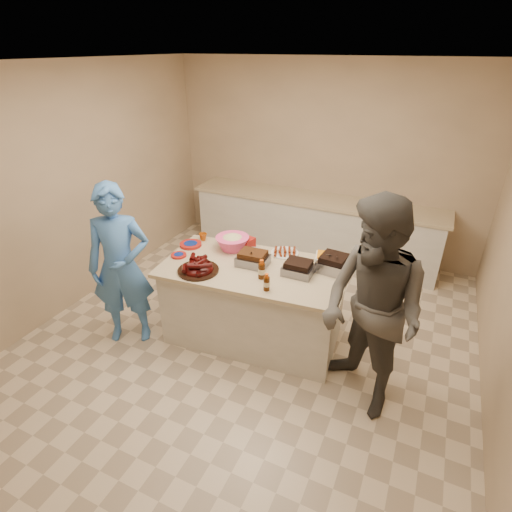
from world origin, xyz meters
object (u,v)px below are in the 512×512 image
at_px(rib_platter, 198,271).
at_px(bbq_bottle_b, 262,278).
at_px(roasting_pan, 333,270).
at_px(mustard_bottle, 241,261).
at_px(island, 254,336).
at_px(plastic_cup, 203,240).
at_px(bbq_bottle_a, 267,290).
at_px(guest_gray, 358,397).
at_px(coleslaw_bowl, 233,249).
at_px(guest_blue, 133,335).

relative_size(rib_platter, bbq_bottle_b, 2.07).
relative_size(roasting_pan, mustard_bottle, 2.31).
distance_m(island, plastic_cup, 1.21).
relative_size(bbq_bottle_a, plastic_cup, 1.89).
height_order(rib_platter, mustard_bottle, rib_platter).
bearing_deg(roasting_pan, guest_gray, -47.79).
height_order(coleslaw_bowl, guest_gray, coleslaw_bowl).
xyz_separation_m(roasting_pan, mustard_bottle, (-0.90, -0.22, 0.00)).
bearing_deg(coleslaw_bowl, island, -34.60).
distance_m(roasting_pan, bbq_bottle_b, 0.72).
bearing_deg(plastic_cup, mustard_bottle, -23.54).
bearing_deg(rib_platter, island, 33.40).
height_order(bbq_bottle_a, plastic_cup, bbq_bottle_a).
xyz_separation_m(coleslaw_bowl, bbq_bottle_a, (0.66, -0.59, 0.00)).
distance_m(rib_platter, plastic_cup, 0.70).
bearing_deg(guest_blue, coleslaw_bowl, 14.44).
distance_m(roasting_pan, mustard_bottle, 0.92).
xyz_separation_m(roasting_pan, guest_gray, (0.49, -0.65, -0.87)).
height_order(bbq_bottle_b, guest_blue, bbq_bottle_b).
relative_size(bbq_bottle_a, mustard_bottle, 1.40).
height_order(bbq_bottle_a, mustard_bottle, bbq_bottle_a).
height_order(bbq_bottle_a, guest_blue, bbq_bottle_a).
xyz_separation_m(bbq_bottle_a, guest_blue, (-1.50, -0.21, -0.87)).
height_order(roasting_pan, guest_gray, roasting_pan).
height_order(roasting_pan, guest_blue, roasting_pan).
xyz_separation_m(bbq_bottle_b, plastic_cup, (-0.94, 0.48, 0.00)).
bearing_deg(rib_platter, roasting_pan, 25.65).
relative_size(bbq_bottle_a, guest_gray, 0.09).
xyz_separation_m(guest_blue, guest_gray, (2.43, 0.16, 0.00)).
relative_size(rib_platter, roasting_pan, 1.45).
bearing_deg(guest_gray, rib_platter, -143.73).
distance_m(island, guest_blue, 1.33).
height_order(mustard_bottle, guest_blue, mustard_bottle).
bearing_deg(roasting_pan, mustard_bottle, -160.96).
relative_size(roasting_pan, bbq_bottle_a, 1.65).
distance_m(coleslaw_bowl, bbq_bottle_b, 0.68).
xyz_separation_m(plastic_cup, guest_gray, (2.00, -0.70, -0.87)).
distance_m(rib_platter, coleslaw_bowl, 0.57).
bearing_deg(coleslaw_bowl, plastic_cup, 172.02).
bearing_deg(island, coleslaw_bowl, 140.32).
xyz_separation_m(rib_platter, guest_blue, (-0.76, -0.24, -0.87)).
height_order(rib_platter, bbq_bottle_a, bbq_bottle_a).
height_order(island, roasting_pan, roasting_pan).
distance_m(island, rib_platter, 1.02).
height_order(bbq_bottle_a, bbq_bottle_b, bbq_bottle_b).
bearing_deg(island, bbq_bottle_a, -54.77).
bearing_deg(rib_platter, guest_gray, -2.84).
height_order(rib_platter, plastic_cup, rib_platter).
bearing_deg(guest_blue, island, -5.11).
bearing_deg(guest_blue, guest_gray, -25.41).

